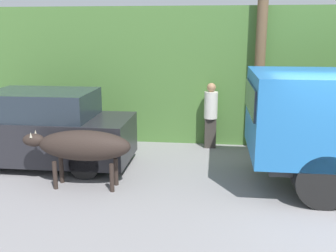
{
  "coord_description": "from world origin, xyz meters",
  "views": [
    {
      "loc": [
        -2.31,
        -6.64,
        3.11
      ],
      "look_at": [
        -3.21,
        0.89,
        1.24
      ],
      "focal_mm": 42.0,
      "sensor_mm": 36.0,
      "label": 1
    }
  ],
  "objects_px": {
    "parked_suv": "(40,130)",
    "pedestrian_on_hill": "(211,113)",
    "brown_cow": "(82,146)",
    "utility_pole": "(263,10)"
  },
  "relations": [
    {
      "from": "brown_cow",
      "to": "pedestrian_on_hill",
      "type": "height_order",
      "value": "pedestrian_on_hill"
    },
    {
      "from": "brown_cow",
      "to": "utility_pole",
      "type": "distance_m",
      "value": 5.56
    },
    {
      "from": "parked_suv",
      "to": "utility_pole",
      "type": "height_order",
      "value": "utility_pole"
    },
    {
      "from": "brown_cow",
      "to": "pedestrian_on_hill",
      "type": "xyz_separation_m",
      "value": [
        2.49,
        3.06,
        0.1
      ]
    },
    {
      "from": "parked_suv",
      "to": "utility_pole",
      "type": "xyz_separation_m",
      "value": [
        5.12,
        1.93,
        2.75
      ]
    },
    {
      "from": "parked_suv",
      "to": "pedestrian_on_hill",
      "type": "height_order",
      "value": "parked_suv"
    },
    {
      "from": "brown_cow",
      "to": "pedestrian_on_hill",
      "type": "relative_size",
      "value": 1.26
    },
    {
      "from": "pedestrian_on_hill",
      "to": "utility_pole",
      "type": "distance_m",
      "value": 2.89
    },
    {
      "from": "brown_cow",
      "to": "utility_pole",
      "type": "relative_size",
      "value": 0.32
    },
    {
      "from": "pedestrian_on_hill",
      "to": "utility_pole",
      "type": "relative_size",
      "value": 0.25
    }
  ]
}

